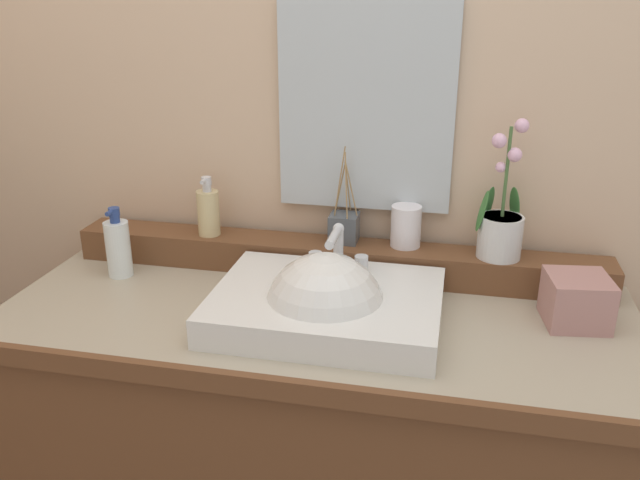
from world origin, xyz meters
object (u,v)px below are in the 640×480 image
Objects in this scene: sink_basin at (326,309)px; soap_dispenser at (208,211)px; tumbler_cup at (406,226)px; tissue_box at (577,300)px; reed_diffuser at (344,227)px; lotion_bottle at (118,247)px; potted_plant at (501,226)px.

soap_dispenser is at bearing 144.64° from sink_basin.
tumbler_cup is 0.80× the size of tissue_box.
soap_dispenser is 0.51m from tumbler_cup.
reed_diffuser is at bearing -179.87° from tumbler_cup.
sink_basin is at bearing -167.99° from tissue_box.
reed_diffuser reaches higher than soap_dispenser.
tumbler_cup is 0.73m from lotion_bottle.
soap_dispenser is (-0.37, 0.26, 0.11)m from sink_basin.
tumbler_cup is at bearing 12.11° from lotion_bottle.
tissue_box is (0.39, -0.17, -0.08)m from tumbler_cup.
soap_dispenser is 0.86× the size of lotion_bottle.
sink_basin and lotion_bottle have the same top height.
sink_basin is 0.55m from tissue_box.
sink_basin is 0.46m from soap_dispenser.
sink_basin reaches higher than tissue_box.
tumbler_cup is at bearing 155.88° from tissue_box.
reed_diffuser reaches higher than sink_basin.
sink_basin is 2.73× the size of lotion_bottle.
tissue_box is (0.16, -0.15, -0.11)m from potted_plant.
soap_dispenser reaches higher than tissue_box.
sink_basin is at bearing -144.37° from potted_plant.
sink_basin is 1.49× the size of potted_plant.
reed_diffuser is (0.35, 0.03, -0.03)m from soap_dispenser.
tumbler_cup is (0.51, 0.03, -0.01)m from soap_dispenser.
potted_plant is 0.23m from tumbler_cup.
soap_dispenser reaches higher than sink_basin.
reed_diffuser is at bearing 15.36° from lotion_bottle.
potted_plant reaches higher than tumbler_cup.
potted_plant is at bearing 137.42° from tissue_box.
lotion_bottle is (-0.55, -0.15, -0.04)m from reed_diffuser.
tumbler_cup is at bearing 0.13° from reed_diffuser.
soap_dispenser is 0.36m from reed_diffuser.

